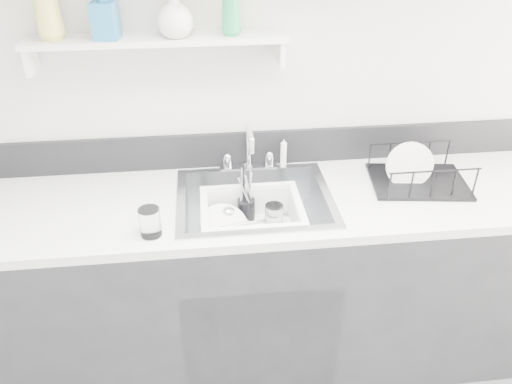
{
  "coord_description": "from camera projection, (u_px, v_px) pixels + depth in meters",
  "views": [
    {
      "loc": [
        -0.19,
        -0.54,
        2.02
      ],
      "look_at": [
        0.0,
        1.14,
        0.98
      ],
      "focal_mm": 35.0,
      "sensor_mm": 36.0,
      "label": 1
    }
  ],
  "objects": [
    {
      "name": "soap_bottle_a",
      "position": [
        46.0,
        4.0,
        1.8
      ],
      "size": [
        0.12,
        0.12,
        0.25
      ],
      "primitive_type": "imported",
      "rotation": [
        0.0,
        0.0,
        0.24
      ],
      "color": "#DFD263",
      "rests_on": "wall_shelf"
    },
    {
      "name": "soap_bottle_c",
      "position": [
        175.0,
        14.0,
        1.85
      ],
      "size": [
        0.15,
        0.15,
        0.17
      ],
      "primitive_type": "imported",
      "rotation": [
        0.0,
        0.0,
        -0.09
      ],
      "color": "silver",
      "rests_on": "wall_shelf"
    },
    {
      "name": "utensil_cup",
      "position": [
        246.0,
        207.0,
        2.18
      ],
      "size": [
        0.08,
        0.08,
        0.25
      ],
      "rotation": [
        0.0,
        0.0,
        -0.33
      ],
      "color": "black",
      "rests_on": "wash_tub"
    },
    {
      "name": "wall_shelf",
      "position": [
        157.0,
        42.0,
        1.91
      ],
      "size": [
        1.0,
        0.16,
        0.12
      ],
      "color": "silver",
      "rests_on": "room_shell"
    },
    {
      "name": "soap_bottle_b",
      "position": [
        104.0,
        11.0,
        1.82
      ],
      "size": [
        0.1,
        0.1,
        0.2
      ],
      "primitive_type": "imported",
      "rotation": [
        0.0,
        0.0,
        -0.11
      ],
      "color": "teal",
      "rests_on": "wall_shelf"
    },
    {
      "name": "plate_stack",
      "position": [
        226.0,
        228.0,
        2.1
      ],
      "size": [
        0.24,
        0.23,
        0.09
      ],
      "rotation": [
        0.0,
        0.0,
        0.07
      ],
      "color": "white",
      "rests_on": "wash_tub"
    },
    {
      "name": "side_sprayer",
      "position": [
        284.0,
        153.0,
        2.26
      ],
      "size": [
        0.03,
        0.03,
        0.14
      ],
      "primitive_type": "cylinder",
      "color": "white",
      "rests_on": "counter_run"
    },
    {
      "name": "backsplash",
      "position": [
        247.0,
        149.0,
        2.27
      ],
      "size": [
        3.2,
        0.02,
        0.16
      ],
      "primitive_type": "cube",
      "color": "black",
      "rests_on": "counter_run"
    },
    {
      "name": "tumbler_counter",
      "position": [
        150.0,
        222.0,
        1.82
      ],
      "size": [
        0.1,
        0.1,
        0.11
      ],
      "primitive_type": "cylinder",
      "rotation": [
        0.0,
        0.0,
        -0.4
      ],
      "color": "white",
      "rests_on": "counter_run"
    },
    {
      "name": "ladle",
      "position": [
        236.0,
        225.0,
        2.1
      ],
      "size": [
        0.21,
        0.28,
        0.08
      ],
      "primitive_type": null,
      "rotation": [
        0.0,
        0.0,
        -1.09
      ],
      "color": "silver",
      "rests_on": "wash_tub"
    },
    {
      "name": "tumbler_in_tub",
      "position": [
        274.0,
        217.0,
        2.12
      ],
      "size": [
        0.1,
        0.1,
        0.11
      ],
      "primitive_type": "cylinder",
      "rotation": [
        0.0,
        0.0,
        -0.32
      ],
      "color": "white",
      "rests_on": "wash_tub"
    },
    {
      "name": "sink",
      "position": [
        255.0,
        216.0,
        2.11
      ],
      "size": [
        0.64,
        0.52,
        0.2
      ],
      "primitive_type": null,
      "color": "silver",
      "rests_on": "counter_run"
    },
    {
      "name": "faucet",
      "position": [
        249.0,
        158.0,
        2.24
      ],
      "size": [
        0.26,
        0.18,
        0.23
      ],
      "color": "silver",
      "rests_on": "counter_run"
    },
    {
      "name": "wash_tub",
      "position": [
        252.0,
        221.0,
        2.07
      ],
      "size": [
        0.5,
        0.45,
        0.16
      ],
      "primitive_type": null,
      "rotation": [
        0.0,
        0.0,
        -0.3
      ],
      "color": "white",
      "rests_on": "sink"
    },
    {
      "name": "dish_rack",
      "position": [
        420.0,
        169.0,
        2.13
      ],
      "size": [
        0.44,
        0.35,
        0.14
      ],
      "primitive_type": null,
      "rotation": [
        0.0,
        0.0,
        -0.13
      ],
      "color": "black",
      "rests_on": "counter_run"
    },
    {
      "name": "room_shell",
      "position": [
        299.0,
        87.0,
        0.98
      ],
      "size": [
        3.5,
        3.0,
        2.6
      ],
      "color": "silver",
      "rests_on": "ground"
    },
    {
      "name": "soap_bottle_d",
      "position": [
        231.0,
        9.0,
        1.87
      ],
      "size": [
        0.1,
        0.1,
        0.19
      ],
      "primitive_type": "imported",
      "rotation": [
        0.0,
        0.0,
        -0.38
      ],
      "color": "#229451",
      "rests_on": "wall_shelf"
    },
    {
      "name": "counter_run",
      "position": [
        255.0,
        282.0,
        2.3
      ],
      "size": [
        3.2,
        0.62,
        0.92
      ],
      "color": "#252528",
      "rests_on": "ground"
    },
    {
      "name": "bowl_small",
      "position": [
        271.0,
        235.0,
        2.07
      ],
      "size": [
        0.12,
        0.12,
        0.03
      ],
      "primitive_type": "imported",
      "rotation": [
        0.0,
        0.0,
        0.24
      ],
      "color": "white",
      "rests_on": "wash_tub"
    }
  ]
}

